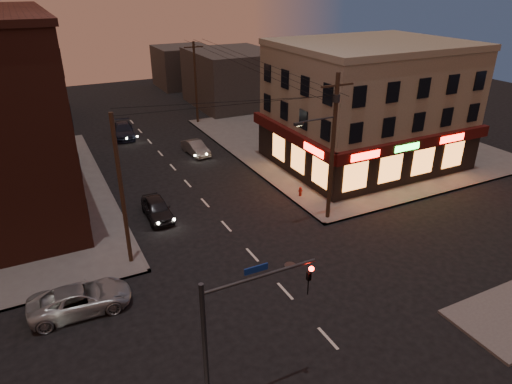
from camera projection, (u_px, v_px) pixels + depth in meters
ground at (285, 291)px, 24.65m from camera, size 120.00×120.00×0.00m
sidewalk_ne at (343, 140)px, 47.32m from camera, size 24.00×28.00×0.15m
pizza_building at (367, 105)px, 39.73m from camera, size 15.85×12.85×10.50m
bg_building_ne_a at (232, 78)px, 59.57m from camera, size 10.00×12.00×7.00m
bg_building_nw at (0, 89)px, 51.56m from camera, size 9.00×10.00×8.00m
bg_building_ne_b at (184, 66)px, 70.27m from camera, size 8.00×8.00×6.00m
utility_pole_main at (332, 141)px, 29.62m from camera, size 4.20×0.44×10.00m
utility_pole_far at (196, 83)px, 51.29m from camera, size 0.26×0.26×9.00m
utility_pole_west at (122, 192)px, 25.15m from camera, size 0.24×0.24×9.00m
traffic_signal at (232, 328)px, 16.09m from camera, size 4.49×0.32×6.47m
suv_cross at (80, 299)px, 22.96m from camera, size 5.06×2.46×1.39m
sedan_near at (157, 208)px, 31.97m from camera, size 1.79×4.19×1.41m
sedan_mid at (196, 148)px, 43.53m from camera, size 1.78×4.06×1.30m
sedan_far at (124, 131)px, 48.23m from camera, size 2.68×5.23×1.45m
fire_hydrant at (300, 191)px, 34.97m from camera, size 0.33×0.33×0.73m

